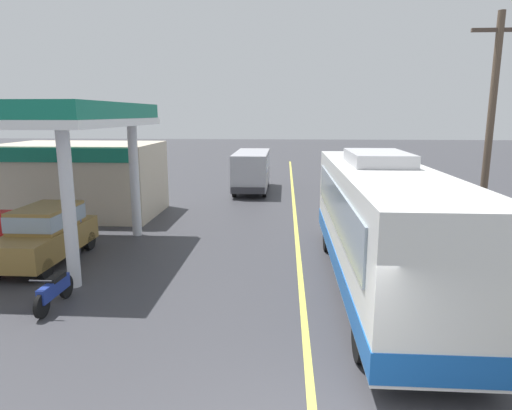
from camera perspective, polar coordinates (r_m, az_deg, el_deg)
The scene contains 9 objects.
ground at distance 25.82m, azimuth 4.78°, elevation 0.92°, with size 120.00×120.00×0.00m, color #38383D.
lane_divider_stripe at distance 20.92m, azimuth 5.00°, elevation -1.60°, with size 0.16×50.00×0.01m, color #D8CC4C.
coach_bus_main at distance 12.69m, azimuth 15.72°, elevation -2.71°, with size 2.60×11.04×3.69m.
gas_station_roadside at distance 20.83m, azimuth -23.66°, elevation 4.74°, with size 9.10×11.95×5.10m.
car_at_pump at distance 15.98m, azimuth -25.20°, elevation -3.09°, with size 1.70×4.20×1.82m.
minibus_opposing_lane at distance 27.81m, azimuth -0.54°, elevation 4.79°, with size 2.04×6.13×2.44m.
motorcycle_parked_forecourt at distance 12.40m, azimuth -24.33°, elevation -9.84°, with size 0.55×1.80×0.92m.
pedestrian_near_pump at distance 16.55m, azimuth -22.19°, elevation -2.65°, with size 0.55×0.22×1.66m.
utility_pole_roadside at distance 17.19m, azimuth 27.64°, elevation 8.38°, with size 1.80×0.24×8.01m.
Camera 1 is at (-0.50, -5.37, 4.75)m, focal length 31.37 mm.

